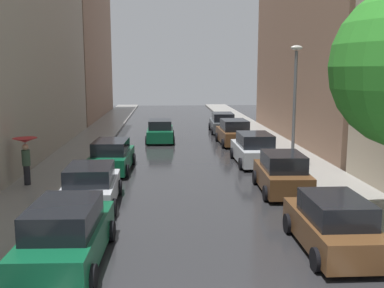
{
  "coord_description": "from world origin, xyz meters",
  "views": [
    {
      "loc": [
        -1.08,
        -6.24,
        5.21
      ],
      "look_at": [
        0.42,
        17.97,
        1.16
      ],
      "focal_mm": 41.42,
      "sensor_mm": 36.0,
      "label": 1
    }
  ],
  "objects_px": {
    "parked_car_left_third": "(112,157)",
    "parked_car_right_nearest": "(333,225)",
    "car_midroad": "(160,131)",
    "parked_car_right_second": "(282,174)",
    "parked_car_right_fifth": "(223,123)",
    "pedestrian_near_tree": "(26,151)",
    "parked_car_left_nearest": "(67,235)",
    "lamp_post_right": "(295,98)",
    "parked_car_right_third": "(254,149)",
    "parked_car_left_second": "(91,187)",
    "parked_car_right_fourth": "(234,133)"
  },
  "relations": [
    {
      "from": "parked_car_left_third",
      "to": "parked_car_right_nearest",
      "type": "relative_size",
      "value": 1.08
    },
    {
      "from": "parked_car_left_nearest",
      "to": "parked_car_left_third",
      "type": "xyz_separation_m",
      "value": [
        -0.11,
        11.26,
        -0.05
      ]
    },
    {
      "from": "parked_car_left_nearest",
      "to": "lamp_post_right",
      "type": "distance_m",
      "value": 14.52
    },
    {
      "from": "parked_car_left_second",
      "to": "parked_car_left_third",
      "type": "bearing_deg",
      "value": -2.21
    },
    {
      "from": "parked_car_left_third",
      "to": "pedestrian_near_tree",
      "type": "xyz_separation_m",
      "value": [
        -3.38,
        -3.16,
        0.93
      ]
    },
    {
      "from": "parked_car_left_second",
      "to": "parked_car_right_fifth",
      "type": "distance_m",
      "value": 21.6
    },
    {
      "from": "parked_car_right_nearest",
      "to": "parked_car_right_fourth",
      "type": "height_order",
      "value": "parked_car_right_fourth"
    },
    {
      "from": "parked_car_right_second",
      "to": "car_midroad",
      "type": "bearing_deg",
      "value": 23.2
    },
    {
      "from": "parked_car_left_second",
      "to": "parked_car_right_second",
      "type": "xyz_separation_m",
      "value": [
        7.88,
        1.43,
        0.05
      ]
    },
    {
      "from": "parked_car_right_second",
      "to": "car_midroad",
      "type": "relative_size",
      "value": 0.95
    },
    {
      "from": "parked_car_left_third",
      "to": "parked_car_right_second",
      "type": "relative_size",
      "value": 1.1
    },
    {
      "from": "parked_car_right_second",
      "to": "parked_car_right_fifth",
      "type": "height_order",
      "value": "parked_car_right_second"
    },
    {
      "from": "lamp_post_right",
      "to": "pedestrian_near_tree",
      "type": "bearing_deg",
      "value": -168.33
    },
    {
      "from": "parked_car_left_nearest",
      "to": "lamp_post_right",
      "type": "height_order",
      "value": "lamp_post_right"
    },
    {
      "from": "pedestrian_near_tree",
      "to": "parked_car_left_second",
      "type": "bearing_deg",
      "value": 54.45
    },
    {
      "from": "parked_car_left_nearest",
      "to": "parked_car_right_second",
      "type": "distance_m",
      "value": 10.19
    },
    {
      "from": "parked_car_left_third",
      "to": "parked_car_right_nearest",
      "type": "distance_m",
      "value": 13.21
    },
    {
      "from": "parked_car_right_fourth",
      "to": "car_midroad",
      "type": "relative_size",
      "value": 1.02
    },
    {
      "from": "parked_car_right_third",
      "to": "lamp_post_right",
      "type": "distance_m",
      "value": 3.91
    },
    {
      "from": "pedestrian_near_tree",
      "to": "parked_car_right_nearest",
      "type": "bearing_deg",
      "value": 60.43
    },
    {
      "from": "parked_car_right_third",
      "to": "parked_car_right_fifth",
      "type": "height_order",
      "value": "parked_car_right_third"
    },
    {
      "from": "parked_car_right_second",
      "to": "parked_car_right_fifth",
      "type": "xyz_separation_m",
      "value": [
        -0.13,
        18.73,
        -0.03
      ]
    },
    {
      "from": "pedestrian_near_tree",
      "to": "lamp_post_right",
      "type": "height_order",
      "value": "lamp_post_right"
    },
    {
      "from": "parked_car_right_fourth",
      "to": "lamp_post_right",
      "type": "xyz_separation_m",
      "value": [
        1.77,
        -8.42,
        2.99
      ]
    },
    {
      "from": "lamp_post_right",
      "to": "parked_car_left_third",
      "type": "bearing_deg",
      "value": 176.83
    },
    {
      "from": "parked_car_right_fifth",
      "to": "pedestrian_near_tree",
      "type": "distance_m",
      "value": 20.57
    },
    {
      "from": "parked_car_left_third",
      "to": "lamp_post_right",
      "type": "height_order",
      "value": "lamp_post_right"
    },
    {
      "from": "parked_car_right_fifth",
      "to": "parked_car_right_fourth",
      "type": "bearing_deg",
      "value": -178.39
    },
    {
      "from": "parked_car_left_third",
      "to": "parked_car_right_third",
      "type": "distance_m",
      "value": 7.88
    },
    {
      "from": "parked_car_right_fourth",
      "to": "parked_car_right_fifth",
      "type": "relative_size",
      "value": 0.95
    },
    {
      "from": "car_midroad",
      "to": "parked_car_left_third",
      "type": "bearing_deg",
      "value": 166.04
    },
    {
      "from": "parked_car_right_fifth",
      "to": "pedestrian_near_tree",
      "type": "bearing_deg",
      "value": 149.25
    },
    {
      "from": "parked_car_right_nearest",
      "to": "parked_car_right_second",
      "type": "relative_size",
      "value": 1.01
    },
    {
      "from": "parked_car_left_second",
      "to": "parked_car_right_fifth",
      "type": "bearing_deg",
      "value": -22.27
    },
    {
      "from": "parked_car_left_nearest",
      "to": "car_midroad",
      "type": "height_order",
      "value": "parked_car_left_nearest"
    },
    {
      "from": "parked_car_right_nearest",
      "to": "car_midroad",
      "type": "relative_size",
      "value": 0.96
    },
    {
      "from": "parked_car_left_second",
      "to": "lamp_post_right",
      "type": "distance_m",
      "value": 11.39
    },
    {
      "from": "parked_car_left_third",
      "to": "pedestrian_near_tree",
      "type": "bearing_deg",
      "value": 135.46
    },
    {
      "from": "car_midroad",
      "to": "lamp_post_right",
      "type": "distance_m",
      "value": 12.63
    },
    {
      "from": "parked_car_right_nearest",
      "to": "car_midroad",
      "type": "xyz_separation_m",
      "value": [
        -5.19,
        20.35,
        -0.01
      ]
    },
    {
      "from": "parked_car_right_fifth",
      "to": "parked_car_left_second",
      "type": "bearing_deg",
      "value": 160.68
    },
    {
      "from": "parked_car_right_nearest",
      "to": "parked_car_right_third",
      "type": "height_order",
      "value": "parked_car_right_third"
    },
    {
      "from": "pedestrian_near_tree",
      "to": "car_midroad",
      "type": "bearing_deg",
      "value": 160.64
    },
    {
      "from": "parked_car_left_third",
      "to": "car_midroad",
      "type": "height_order",
      "value": "parked_car_left_third"
    },
    {
      "from": "parked_car_right_nearest",
      "to": "parked_car_right_fifth",
      "type": "relative_size",
      "value": 0.89
    },
    {
      "from": "parked_car_right_second",
      "to": "lamp_post_right",
      "type": "xyz_separation_m",
      "value": [
        1.63,
        4.04,
        3.01
      ]
    },
    {
      "from": "parked_car_left_second",
      "to": "parked_car_right_nearest",
      "type": "height_order",
      "value": "parked_car_right_nearest"
    },
    {
      "from": "parked_car_left_nearest",
      "to": "parked_car_left_third",
      "type": "distance_m",
      "value": 11.26
    },
    {
      "from": "parked_car_right_fourth",
      "to": "pedestrian_near_tree",
      "type": "bearing_deg",
      "value": 133.32
    },
    {
      "from": "parked_car_right_second",
      "to": "car_midroad",
      "type": "distance_m",
      "value": 15.09
    }
  ]
}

